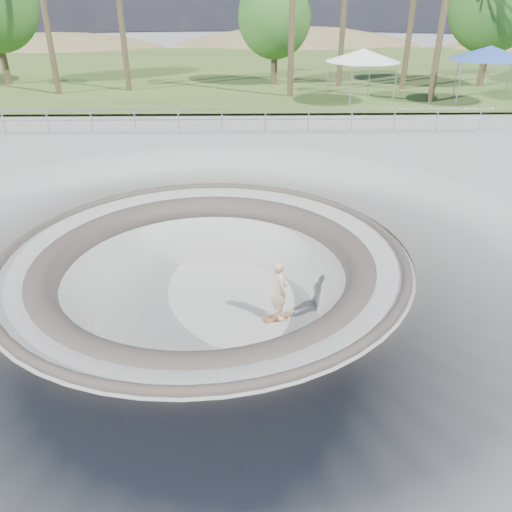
# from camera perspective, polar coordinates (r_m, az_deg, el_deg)

# --- Properties ---
(ground) EXTENTS (180.00, 180.00, 0.00)m
(ground) POSITION_cam_1_polar(r_m,az_deg,el_deg) (12.74, -5.94, 0.34)
(ground) COLOR #A2A19C
(ground) RESTS_ON ground
(skate_bowl) EXTENTS (14.00, 14.00, 4.10)m
(skate_bowl) POSITION_cam_1_polar(r_m,az_deg,el_deg) (13.68, -5.57, -6.48)
(skate_bowl) COLOR #A2A19C
(skate_bowl) RESTS_ON ground
(grass_strip) EXTENTS (180.00, 36.00, 0.12)m
(grass_strip) POSITION_cam_1_polar(r_m,az_deg,el_deg) (45.64, -2.71, 20.63)
(grass_strip) COLOR #3D5923
(grass_strip) RESTS_ON ground
(distant_hills) EXTENTS (103.20, 45.00, 28.60)m
(distant_hills) POSITION_cam_1_polar(r_m,az_deg,el_deg) (69.70, 1.10, 17.09)
(distant_hills) COLOR brown
(distant_hills) RESTS_ON ground
(safety_railing) EXTENTS (25.00, 0.06, 1.03)m
(safety_railing) POSITION_cam_1_polar(r_m,az_deg,el_deg) (23.87, -3.90, 15.23)
(safety_railing) COLOR #95979D
(safety_railing) RESTS_ON ground
(skateboard) EXTENTS (0.81, 0.51, 0.08)m
(skateboard) POSITION_cam_1_polar(r_m,az_deg,el_deg) (13.48, 2.58, -6.97)
(skateboard) COLOR olive
(skateboard) RESTS_ON ground
(skater) EXTENTS (0.61, 0.72, 1.67)m
(skater) POSITION_cam_1_polar(r_m,az_deg,el_deg) (13.01, 2.65, -3.89)
(skater) COLOR tan
(skater) RESTS_ON skateboard
(canopy_white) EXTENTS (5.51, 5.51, 2.93)m
(canopy_white) POSITION_cam_1_polar(r_m,az_deg,el_deg) (30.28, 12.15, 21.50)
(canopy_white) COLOR #95979D
(canopy_white) RESTS_ON ground
(canopy_blue) EXTENTS (5.78, 5.78, 3.07)m
(canopy_blue) POSITION_cam_1_polar(r_m,az_deg,el_deg) (32.39, 25.20, 20.26)
(canopy_blue) COLOR #95979D
(canopy_blue) RESTS_ON ground
(bushy_tree_mid) EXTENTS (4.86, 4.42, 7.02)m
(bushy_tree_mid) POSITION_cam_1_polar(r_m,az_deg,el_deg) (36.45, 2.17, 25.64)
(bushy_tree_mid) COLOR brown
(bushy_tree_mid) RESTS_ON ground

